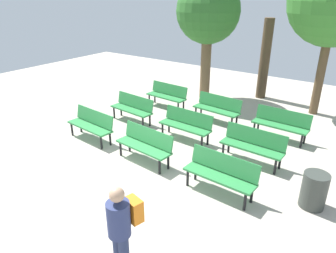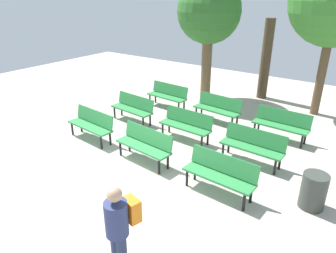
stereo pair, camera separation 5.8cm
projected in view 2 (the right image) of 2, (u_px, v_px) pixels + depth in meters
The scene contains 15 objects.
ground_plane at pixel (97, 188), 7.04m from camera, with size 24.00×24.00×0.00m, color #B2A899.
bench_r0_c0 at pixel (92, 123), 9.17m from camera, with size 1.64×0.62×0.87m.
bench_r0_c1 at pixel (145, 143), 7.98m from camera, with size 1.64×0.63×0.87m.
bench_r0_c2 at pixel (220, 173), 6.71m from camera, with size 1.62×0.56×0.87m.
bench_r1_c0 at pixel (133, 107), 10.43m from camera, with size 1.64×0.63×0.87m.
bench_r1_c1 at pixel (186, 124), 9.15m from camera, with size 1.62×0.55×0.87m.
bench_r1_c2 at pixel (253, 144), 7.93m from camera, with size 1.62×0.54×0.87m.
bench_r2_c0 at pixel (168, 94), 11.69m from camera, with size 1.63×0.59×0.87m.
bench_r2_c1 at pixel (218, 107), 10.40m from camera, with size 1.64×0.62×0.87m.
bench_r2_c2 at pixel (281, 123), 9.18m from camera, with size 1.62×0.54×0.87m.
tree_0 at pixel (209, 13), 11.65m from camera, with size 2.40×2.40×4.55m.
tree_1 at pixel (336, 1), 9.77m from camera, with size 2.88×2.88×5.22m.
tree_2 at pixel (266, 60), 12.34m from camera, with size 0.39×0.39×3.12m.
visitor_with_backpack at pixel (119, 228), 4.54m from camera, with size 0.43×0.58×1.65m.
trash_bin at pixel (313, 191), 6.31m from camera, with size 0.50×0.50×0.76m, color #383D38.
Camera 2 is at (4.73, -3.85, 4.11)m, focal length 33.53 mm.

